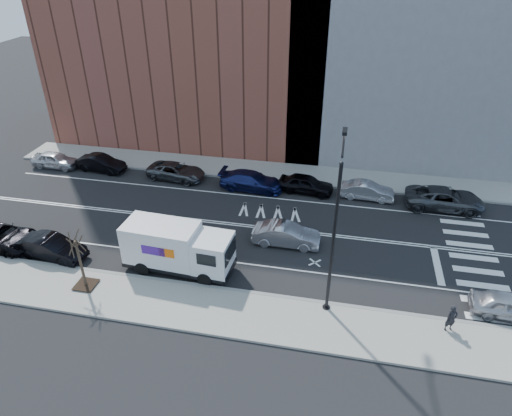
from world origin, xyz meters
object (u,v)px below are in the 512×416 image
at_px(fedex_van, 177,247).
at_px(far_parked_a, 55,160).
at_px(driving_sedan, 286,235).
at_px(pedestrian, 451,318).
at_px(near_parked_front, 510,306).
at_px(far_parked_b, 101,163).

xyz_separation_m(fedex_van, far_parked_a, (-15.74, 11.54, -0.90)).
relative_size(far_parked_a, driving_sedan, 0.93).
height_order(far_parked_a, driving_sedan, driving_sedan).
height_order(fedex_van, driving_sedan, fedex_van).
bearing_deg(pedestrian, near_parked_front, 5.27).
relative_size(near_parked_front, pedestrian, 2.55).
bearing_deg(driving_sedan, far_parked_a, 70.89).
relative_size(driving_sedan, near_parked_front, 1.09).
xyz_separation_m(fedex_van, far_parked_b, (-11.37, 11.69, -0.90)).
bearing_deg(far_parked_a, driving_sedan, -108.39).
distance_m(fedex_van, near_parked_front, 18.98).
distance_m(far_parked_a, far_parked_b, 4.38).
relative_size(fedex_van, driving_sedan, 1.53).
relative_size(fedex_van, pedestrian, 4.25).
xyz_separation_m(far_parked_a, pedestrian, (31.34, -13.72, 0.24)).
xyz_separation_m(near_parked_front, pedestrian, (-3.35, -1.87, 0.26)).
bearing_deg(near_parked_front, driving_sedan, 76.31).
relative_size(far_parked_a, far_parked_b, 0.97).
bearing_deg(far_parked_a, far_parked_b, -87.35).
height_order(far_parked_b, pedestrian, pedestrian).
bearing_deg(far_parked_a, pedestrian, -112.91).
height_order(fedex_van, pedestrian, fedex_van).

